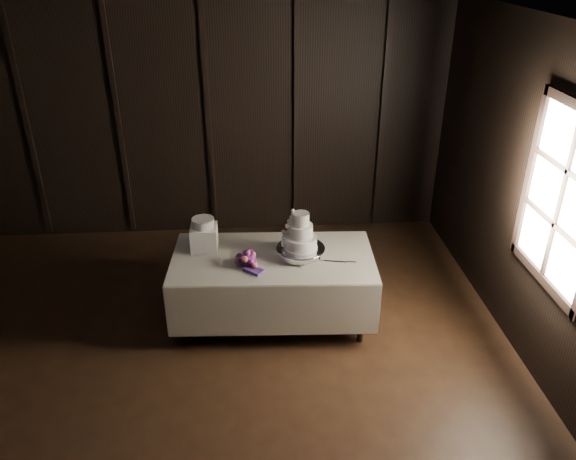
% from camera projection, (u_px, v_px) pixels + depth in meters
% --- Properties ---
extents(room, '(6.08, 7.08, 3.08)m').
position_uv_depth(room, '(183.00, 267.00, 3.93)').
color(room, black).
rests_on(room, ground).
extents(window, '(0.06, 1.16, 1.56)m').
position_uv_depth(window, '(562.00, 199.00, 4.47)').
color(window, black).
rests_on(window, room).
extents(display_table, '(2.04, 1.14, 0.76)m').
position_uv_depth(display_table, '(273.00, 286.00, 5.69)').
color(display_table, beige).
rests_on(display_table, ground).
extents(cake_stand, '(0.49, 0.49, 0.09)m').
position_uv_depth(cake_stand, '(301.00, 252.00, 5.52)').
color(cake_stand, silver).
rests_on(cake_stand, display_table).
extents(wedding_cake, '(0.36, 0.32, 0.38)m').
position_uv_depth(wedding_cake, '(298.00, 235.00, 5.42)').
color(wedding_cake, white).
rests_on(wedding_cake, cake_stand).
extents(bouquet, '(0.48, 0.50, 0.19)m').
position_uv_depth(bouquet, '(248.00, 260.00, 5.35)').
color(bouquet, '#BA5268').
rests_on(bouquet, display_table).
extents(box_pedestal, '(0.26, 0.26, 0.25)m').
position_uv_depth(box_pedestal, '(204.00, 238.00, 5.61)').
color(box_pedestal, white).
rests_on(box_pedestal, display_table).
extents(small_cake, '(0.27, 0.27, 0.09)m').
position_uv_depth(small_cake, '(203.00, 223.00, 5.53)').
color(small_cake, white).
rests_on(small_cake, box_pedestal).
extents(cake_knife, '(0.37, 0.10, 0.01)m').
position_uv_depth(cake_knife, '(332.00, 261.00, 5.43)').
color(cake_knife, silver).
rests_on(cake_knife, display_table).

